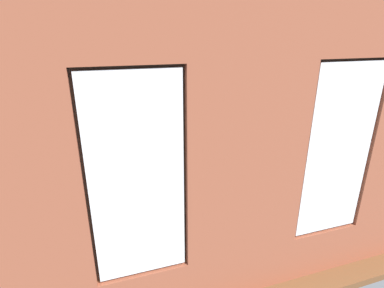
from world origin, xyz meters
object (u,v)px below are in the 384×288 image
(coffee_table, at_px, (193,173))
(potted_plant_beside_window_right, at_px, (103,241))
(media_console, at_px, (7,223))
(couch_by_window, at_px, (203,238))
(cup_ceramic, at_px, (193,169))
(remote_black, at_px, (201,172))
(table_plant_small, at_px, (212,161))
(papasan_chair, at_px, (132,146))
(potted_plant_near_tv, at_px, (28,217))
(potted_plant_between_couches, at_px, (293,198))
(potted_plant_foreground_right, at_px, (44,149))
(potted_plant_corner_far_left, at_px, (378,194))
(candle_jar, at_px, (171,175))
(potted_plant_by_left_couch, at_px, (256,140))
(remote_silver, at_px, (182,170))
(couch_left, at_px, (310,172))

(coffee_table, relative_size, potted_plant_beside_window_right, 1.34)
(media_console, height_order, potted_plant_beside_window_right, potted_plant_beside_window_right)
(couch_by_window, relative_size, cup_ceramic, 18.36)
(coffee_table, bearing_deg, remote_black, 136.45)
(table_plant_small, xyz_separation_m, papasan_chair, (1.38, -1.58, -0.10))
(potted_plant_near_tv, height_order, potted_plant_between_couches, potted_plant_near_tv)
(table_plant_small, relative_size, potted_plant_foreground_right, 0.22)
(potted_plant_foreground_right, bearing_deg, potted_plant_between_couches, 137.10)
(potted_plant_corner_far_left, bearing_deg, potted_plant_between_couches, -5.51)
(candle_jar, bearing_deg, potted_plant_by_left_couch, -155.69)
(coffee_table, height_order, remote_silver, remote_silver)
(cup_ceramic, distance_m, media_console, 3.18)
(potted_plant_beside_window_right, height_order, potted_plant_between_couches, potted_plant_beside_window_right)
(media_console, distance_m, papasan_chair, 3.09)
(media_console, distance_m, potted_plant_by_left_couch, 5.25)
(couch_by_window, distance_m, potted_plant_beside_window_right, 1.33)
(couch_by_window, height_order, potted_plant_beside_window_right, potted_plant_beside_window_right)
(coffee_table, bearing_deg, media_console, 8.25)
(table_plant_small, height_order, media_console, table_plant_small)
(remote_silver, relative_size, potted_plant_corner_far_left, 0.20)
(coffee_table, relative_size, potted_plant_foreground_right, 1.70)
(couch_left, bearing_deg, table_plant_small, -104.73)
(potted_plant_between_couches, bearing_deg, couch_left, -137.55)
(remote_black, relative_size, potted_plant_corner_far_left, 0.20)
(media_console, bearing_deg, remote_black, -173.99)
(cup_ceramic, bearing_deg, remote_silver, -25.42)
(potted_plant_foreground_right, xyz_separation_m, potted_plant_between_couches, (-3.79, 3.53, 0.07))
(coffee_table, bearing_deg, potted_plant_beside_window_right, 47.54)
(table_plant_small, bearing_deg, couch_by_window, 65.24)
(potted_plant_near_tv, distance_m, potted_plant_by_left_couch, 5.11)
(table_plant_small, bearing_deg, candle_jar, 15.04)
(coffee_table, height_order, potted_plant_foreground_right, potted_plant_foreground_right)
(cup_ceramic, bearing_deg, couch_by_window, 75.65)
(potted_plant_by_left_couch, bearing_deg, coffee_table, 26.77)
(remote_silver, bearing_deg, couch_left, 14.51)
(remote_silver, distance_m, potted_plant_near_tv, 2.86)
(cup_ceramic, height_order, potted_plant_foreground_right, potted_plant_foreground_right)
(couch_by_window, bearing_deg, papasan_chair, -82.23)
(cup_ceramic, xyz_separation_m, potted_plant_near_tv, (2.59, 1.43, 0.37))
(couch_by_window, relative_size, papasan_chair, 1.63)
(media_console, relative_size, potted_plant_by_left_couch, 1.30)
(table_plant_small, bearing_deg, media_console, 9.32)
(media_console, bearing_deg, remote_silver, -169.44)
(potted_plant_corner_far_left, bearing_deg, table_plant_small, -45.11)
(remote_black, bearing_deg, potted_plant_beside_window_right, 108.40)
(media_console, bearing_deg, candle_jar, -172.67)
(potted_plant_foreground_right, distance_m, potted_plant_near_tv, 3.21)
(couch_left, relative_size, potted_plant_foreground_right, 2.31)
(table_plant_small, height_order, potted_plant_foreground_right, potted_plant_foreground_right)
(cup_ceramic, relative_size, papasan_chair, 0.09)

